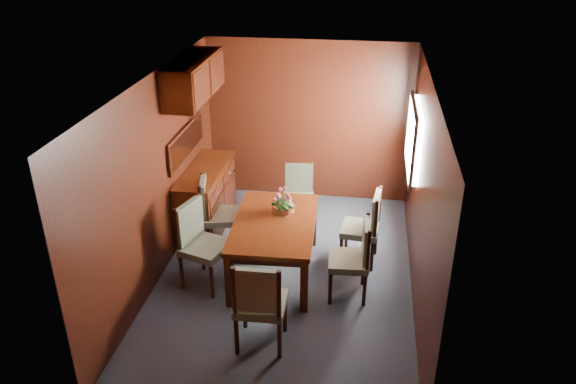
% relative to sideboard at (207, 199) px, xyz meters
% --- Properties ---
extents(ground, '(4.50, 4.50, 0.00)m').
position_rel_sideboard_xyz_m(ground, '(1.25, -1.00, -0.45)').
color(ground, '#333A46').
rests_on(ground, ground).
extents(room_shell, '(3.06, 4.52, 2.41)m').
position_rel_sideboard_xyz_m(room_shell, '(1.15, -0.67, 1.18)').
color(room_shell, black).
rests_on(room_shell, ground).
extents(sideboard, '(0.48, 1.40, 0.90)m').
position_rel_sideboard_xyz_m(sideboard, '(0.00, 0.00, 0.00)').
color(sideboard, '#381507').
rests_on(sideboard, ground).
extents(dining_table, '(1.01, 1.56, 0.71)m').
position_rel_sideboard_xyz_m(dining_table, '(1.11, -0.94, 0.16)').
color(dining_table, '#381507').
rests_on(dining_table, ground).
extents(chair_left_near, '(0.61, 0.62, 1.06)m').
position_rel_sideboard_xyz_m(chair_left_near, '(0.28, -1.25, 0.14)').
color(chair_left_near, black).
rests_on(chair_left_near, ground).
extents(chair_left_far, '(0.55, 0.56, 1.00)m').
position_rel_sideboard_xyz_m(chair_left_far, '(0.24, -0.49, 0.11)').
color(chair_left_far, black).
rests_on(chair_left_far, ground).
extents(chair_right_near, '(0.47, 0.49, 0.97)m').
position_rel_sideboard_xyz_m(chair_right_near, '(2.07, -1.24, 0.09)').
color(chair_right_near, black).
rests_on(chair_right_near, ground).
extents(chair_right_far, '(0.49, 0.51, 0.97)m').
position_rel_sideboard_xyz_m(chair_right_far, '(2.18, -0.52, 0.09)').
color(chair_right_far, black).
rests_on(chair_right_far, ground).
extents(chair_head, '(0.50, 0.48, 1.03)m').
position_rel_sideboard_xyz_m(chair_head, '(1.18, -2.27, 0.12)').
color(chair_head, black).
rests_on(chair_head, ground).
extents(chair_foot, '(0.47, 0.45, 0.88)m').
position_rel_sideboard_xyz_m(chair_foot, '(1.23, 0.35, 0.04)').
color(chair_foot, black).
rests_on(chair_foot, ground).
extents(flower_centerpiece, '(0.28, 0.28, 0.28)m').
position_rel_sideboard_xyz_m(flower_centerpiece, '(1.17, -0.67, 0.40)').
color(flower_centerpiece, '#AD5F34').
rests_on(flower_centerpiece, dining_table).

